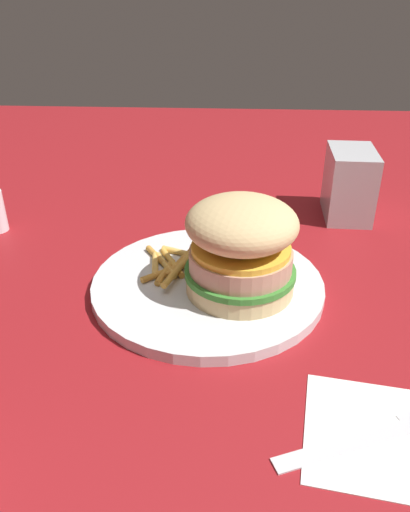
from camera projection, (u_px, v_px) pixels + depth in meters
name	position (u px, v px, depth m)	size (l,w,h in m)	color
ground_plane	(208.00, 281.00, 0.57)	(1.60, 1.60, 0.00)	maroon
plate	(205.00, 285.00, 0.55)	(0.25, 0.25, 0.01)	silver
sandwich	(241.00, 246.00, 0.51)	(0.11, 0.11, 0.10)	tan
fries_pile	(171.00, 264.00, 0.57)	(0.08, 0.10, 0.01)	gold
napkin	(379.00, 435.00, 0.38)	(0.11, 0.11, 0.00)	white
fork	(381.00, 432.00, 0.38)	(0.17, 0.08, 0.00)	silver
napkin_dispenser	(349.00, 184.00, 0.70)	(0.09, 0.06, 0.09)	#B7BABF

